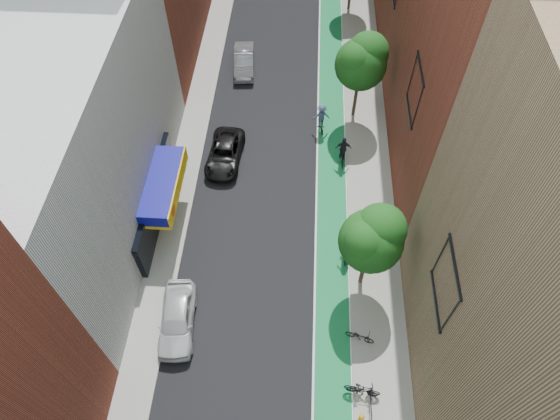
% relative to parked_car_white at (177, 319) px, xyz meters
% --- Properties ---
extents(bike_lane, '(2.00, 68.00, 0.01)m').
position_rel_parked_car_white_xyz_m(bike_lane, '(8.40, 19.21, -0.77)').
color(bike_lane, '#126837').
rests_on(bike_lane, ground).
extents(sidewalk_left, '(2.00, 68.00, 0.15)m').
position_rel_parked_car_white_xyz_m(sidewalk_left, '(-1.60, 19.21, -0.70)').
color(sidewalk_left, gray).
rests_on(sidewalk_left, ground).
extents(sidewalk_right, '(3.00, 68.00, 0.15)m').
position_rel_parked_car_white_xyz_m(sidewalk_right, '(10.90, 19.21, -0.70)').
color(sidewalk_right, gray).
rests_on(sidewalk_right, ground).
extents(building_left_white, '(8.00, 20.00, 12.00)m').
position_rel_parked_car_white_xyz_m(building_left_white, '(-6.60, 7.21, 5.23)').
color(building_left_white, silver).
rests_on(building_left_white, ground).
extents(tree_near, '(3.40, 3.36, 6.42)m').
position_rel_parked_car_white_xyz_m(tree_near, '(10.05, 3.23, 3.88)').
color(tree_near, '#332619').
rests_on(tree_near, ground).
extents(tree_mid, '(3.55, 3.53, 6.74)m').
position_rel_parked_car_white_xyz_m(tree_mid, '(10.05, 17.23, 4.11)').
color(tree_mid, '#332619').
rests_on(tree_mid, ground).
extents(parked_car_white, '(2.20, 4.68, 1.55)m').
position_rel_parked_car_white_xyz_m(parked_car_white, '(0.00, 0.00, 0.00)').
color(parked_car_white, silver).
rests_on(parked_car_white, ground).
extents(parked_car_black, '(2.47, 4.87, 1.32)m').
position_rel_parked_car_white_xyz_m(parked_car_black, '(1.05, 12.24, -0.11)').
color(parked_car_black, black).
rests_on(parked_car_black, ground).
extents(parked_car_silver, '(1.91, 4.52, 1.45)m').
position_rel_parked_car_white_xyz_m(parked_car_silver, '(1.37, 22.28, -0.05)').
color(parked_car_silver, gray).
rests_on(parked_car_silver, ground).
extents(cyclist_lane_near, '(0.83, 1.72, 1.99)m').
position_rel_parked_car_white_xyz_m(cyclist_lane_near, '(9.10, 4.96, 0.06)').
color(cyclist_lane_near, black).
rests_on(cyclist_lane_near, ground).
extents(cyclist_lane_mid, '(1.07, 1.57, 2.17)m').
position_rel_parked_car_white_xyz_m(cyclist_lane_mid, '(9.10, 12.57, 0.10)').
color(cyclist_lane_mid, black).
rests_on(cyclist_lane_mid, ground).
extents(cyclist_lane_far, '(1.29, 1.85, 2.18)m').
position_rel_parked_car_white_xyz_m(cyclist_lane_far, '(7.60, 15.66, 0.20)').
color(cyclist_lane_far, black).
rests_on(cyclist_lane_far, ground).
extents(parked_bike_near, '(1.68, 0.79, 0.85)m').
position_rel_parked_car_white_xyz_m(parked_bike_near, '(9.80, -3.17, -0.20)').
color(parked_bike_near, black).
rests_on(parked_bike_near, sidewalk_right).
extents(parked_bike_mid, '(1.88, 0.79, 1.10)m').
position_rel_parked_car_white_xyz_m(parked_bike_mid, '(9.80, -3.13, -0.08)').
color(parked_bike_mid, black).
rests_on(parked_bike_mid, sidewalk_right).
extents(parked_bike_far, '(1.65, 0.96, 0.82)m').
position_rel_parked_car_white_xyz_m(parked_bike_far, '(9.80, -0.33, -0.21)').
color(parked_bike_far, black).
rests_on(parked_bike_far, sidewalk_right).
extents(fire_hydrant, '(0.27, 0.27, 0.77)m').
position_rel_parked_car_white_xyz_m(fire_hydrant, '(9.70, -4.47, -0.21)').
color(fire_hydrant, orange).
rests_on(fire_hydrant, sidewalk_right).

